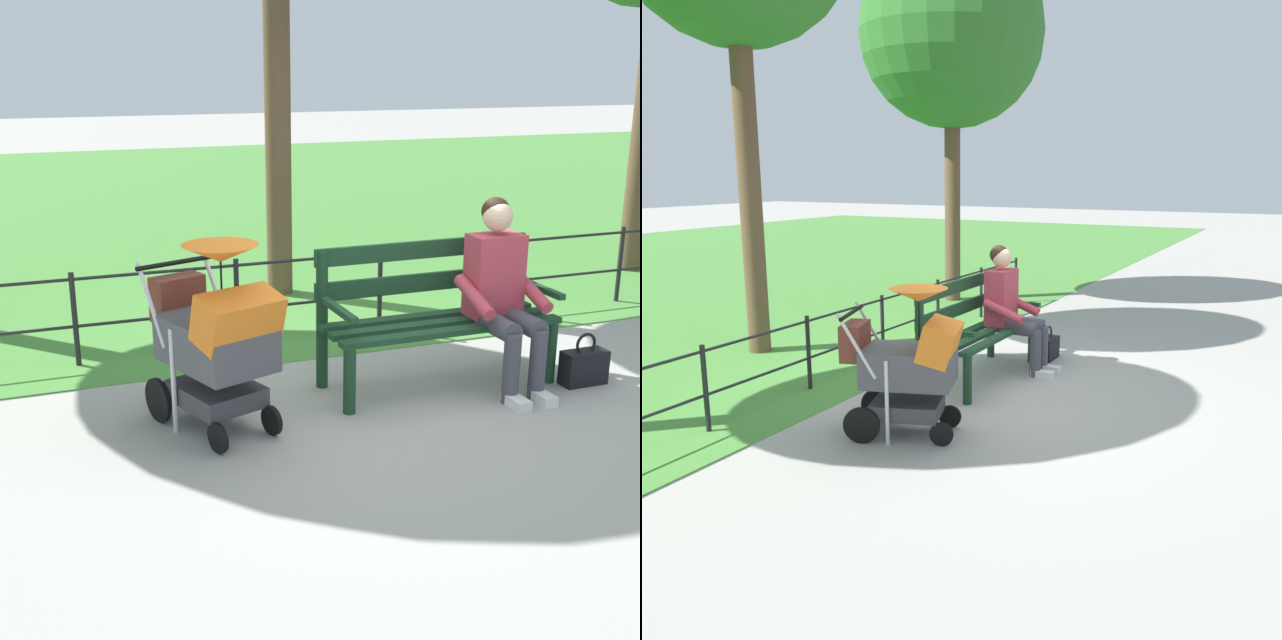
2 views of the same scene
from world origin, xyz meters
TOP-DOWN VIEW (x-y plane):
  - ground_plane at (0.00, 0.00)m, footprint 60.00×60.00m
  - grass_lawn at (0.00, -8.80)m, footprint 40.00×16.00m
  - park_bench at (-0.46, -0.12)m, footprint 1.60×0.61m
  - person_on_bench at (-0.85, 0.11)m, footprint 0.53×0.74m
  - stroller at (1.11, 0.14)m, footprint 0.75×0.99m
  - handbag at (-1.41, 0.31)m, footprint 0.32×0.14m
  - park_fence at (-0.49, -1.29)m, footprint 8.46×0.04m

SIDE VIEW (x-z plane):
  - ground_plane at x=0.00m, z-range 0.00..0.00m
  - grass_lawn at x=0.00m, z-range 0.00..0.01m
  - handbag at x=-1.41m, z-range -0.06..0.31m
  - park_fence at x=-0.49m, z-range 0.07..0.77m
  - park_bench at x=-0.46m, z-range 0.05..1.01m
  - stroller at x=1.11m, z-range 0.02..1.17m
  - person_on_bench at x=-0.85m, z-range 0.04..1.31m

